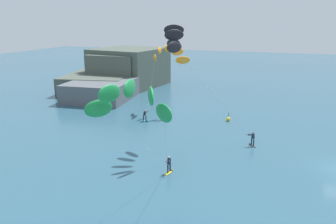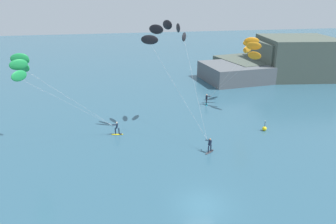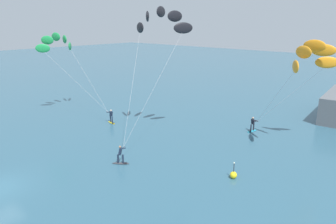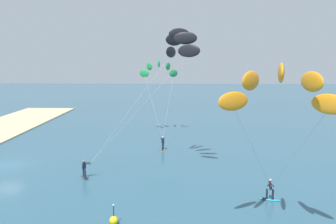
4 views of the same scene
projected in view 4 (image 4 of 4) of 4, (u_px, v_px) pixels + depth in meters
ground_plane at (8, 165)px, 34.41m from camera, size 240.00×240.00×0.00m
kitesurfer_nearshore at (176, 47)px, 31.67m from camera, size 7.06×10.93×13.42m
kitesurfer_mid_water at (159, 71)px, 47.95m from camera, size 11.42×5.63×10.55m
kitesurfer_far_out at (280, 93)px, 18.87m from camera, size 7.93×6.60×10.39m
marker_buoy at (114, 220)px, 22.02m from camera, size 0.56×0.56×1.38m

